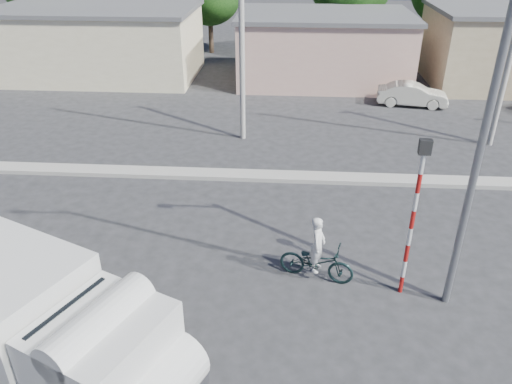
# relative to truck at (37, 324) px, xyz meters

# --- Properties ---
(ground_plane) EXTENTS (120.00, 120.00, 0.00)m
(ground_plane) POSITION_rel_truck_xyz_m (4.84, 1.95, -1.53)
(ground_plane) COLOR #2A2A2D
(ground_plane) RESTS_ON ground
(median) EXTENTS (40.00, 0.80, 0.16)m
(median) POSITION_rel_truck_xyz_m (4.84, 9.95, -1.45)
(median) COLOR #99968E
(median) RESTS_ON ground
(truck) EXTENTS (7.06, 4.94, 2.75)m
(truck) POSITION_rel_truck_xyz_m (0.00, 0.00, 0.00)
(truck) COLOR black
(truck) RESTS_ON ground
(bicycle) EXTENTS (2.17, 1.24, 1.08)m
(bicycle) POSITION_rel_truck_xyz_m (5.80, 3.88, -0.99)
(bicycle) COLOR #152929
(bicycle) RESTS_ON ground
(cyclist) EXTENTS (0.53, 0.67, 1.62)m
(cyclist) POSITION_rel_truck_xyz_m (5.80, 3.88, -0.72)
(cyclist) COLOR silver
(cyclist) RESTS_ON ground
(car_cream) EXTENTS (3.81, 1.79, 1.21)m
(car_cream) POSITION_rel_truck_xyz_m (11.45, 19.23, -0.92)
(car_cream) COLOR beige
(car_cream) RESTS_ON ground
(traffic_pole) EXTENTS (0.28, 0.18, 4.36)m
(traffic_pole) POSITION_rel_truck_xyz_m (8.04, 3.45, 1.07)
(traffic_pole) COLOR red
(traffic_pole) RESTS_ON ground
(streetlight) EXTENTS (2.34, 0.22, 9.00)m
(streetlight) POSITION_rel_truck_xyz_m (8.98, 3.15, 3.44)
(streetlight) COLOR slate
(streetlight) RESTS_ON ground
(building_row) EXTENTS (37.80, 7.30, 4.44)m
(building_row) POSITION_rel_truck_xyz_m (5.94, 23.95, 0.61)
(building_row) COLOR beige
(building_row) RESTS_ON ground
(utility_poles) EXTENTS (35.40, 0.24, 8.00)m
(utility_poles) POSITION_rel_truck_xyz_m (8.09, 13.95, 2.54)
(utility_poles) COLOR #99968E
(utility_poles) RESTS_ON ground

